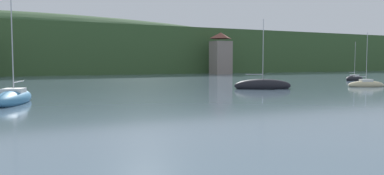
# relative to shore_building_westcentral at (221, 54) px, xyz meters

# --- Properties ---
(wooded_hillside) EXTENTS (352.00, 68.67, 30.29)m
(wooded_hillside) POSITION_rel_shore_building_westcentral_xyz_m (-46.02, 45.54, -0.00)
(wooded_hillside) COLOR #38562D
(wooded_hillside) RESTS_ON ground_plane
(shore_building_westcentral) EXTENTS (4.66, 4.64, 10.59)m
(shore_building_westcentral) POSITION_rel_shore_building_westcentral_xyz_m (0.00, 0.00, 0.00)
(shore_building_westcentral) COLOR gray
(shore_building_westcentral) RESTS_ON ground_plane
(sailboat_far_0) EXTENTS (6.86, 4.34, 8.45)m
(sailboat_far_0) POSITION_rel_shore_building_westcentral_xyz_m (-22.78, -48.44, -4.78)
(sailboat_far_0) COLOR black
(sailboat_far_0) RESTS_ON ground_plane
(sailboat_far_3) EXTENTS (5.02, 2.74, 7.07)m
(sailboat_far_3) POSITION_rel_shore_building_westcentral_xyz_m (-8.97, -51.19, -4.86)
(sailboat_far_3) COLOR #CCBC8E
(sailboat_far_3) RESTS_ON ground_plane
(sailboat_far_5) EXTENTS (3.75, 6.96, 8.14)m
(sailboat_far_5) POSITION_rel_shore_building_westcentral_xyz_m (-48.93, -52.68, -4.79)
(sailboat_far_5) COLOR teal
(sailboat_far_5) RESTS_ON ground_plane
(sailboat_far_7) EXTENTS (4.76, 2.35, 6.81)m
(sailboat_far_7) POSITION_rel_shore_building_westcentral_xyz_m (3.53, -38.66, -4.84)
(sailboat_far_7) COLOR black
(sailboat_far_7) RESTS_ON ground_plane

